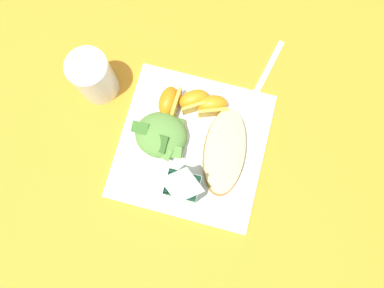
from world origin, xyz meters
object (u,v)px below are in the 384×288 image
(white_plate, at_px, (192,146))
(orange_wedge_front, at_px, (212,105))
(cheesy_pizza_bread, at_px, (224,153))
(drinking_clear_cup, at_px, (94,77))
(orange_wedge_rear, at_px, (169,101))
(milk_carton, at_px, (183,186))
(orange_wedge_middle, at_px, (194,100))
(metal_fork, at_px, (260,85))
(green_salad_pile, at_px, (161,136))

(white_plate, relative_size, orange_wedge_front, 4.07)
(cheesy_pizza_bread, distance_m, drinking_clear_cup, 0.29)
(orange_wedge_rear, xyz_separation_m, drinking_clear_cup, (0.15, -0.00, 0.02))
(milk_carton, xyz_separation_m, drinking_clear_cup, (0.22, -0.16, -0.02))
(cheesy_pizza_bread, relative_size, drinking_clear_cup, 1.69)
(cheesy_pizza_bread, height_order, orange_wedge_rear, orange_wedge_rear)
(cheesy_pizza_bread, bearing_deg, milk_carton, 55.03)
(milk_carton, bearing_deg, cheesy_pizza_bread, -124.97)
(orange_wedge_middle, xyz_separation_m, drinking_clear_cup, (0.20, 0.01, 0.02))
(drinking_clear_cup, bearing_deg, white_plate, 161.14)
(metal_fork, bearing_deg, orange_wedge_rear, 28.79)
(white_plate, height_order, orange_wedge_rear, orange_wedge_rear)
(cheesy_pizza_bread, bearing_deg, metal_fork, -103.45)
(orange_wedge_front, relative_size, metal_fork, 0.37)
(green_salad_pile, xyz_separation_m, orange_wedge_middle, (-0.04, -0.09, -0.00))
(cheesy_pizza_bread, relative_size, orange_wedge_front, 2.58)
(metal_fork, bearing_deg, drinking_clear_cup, 15.28)
(metal_fork, bearing_deg, cheesy_pizza_bread, 76.55)
(drinking_clear_cup, bearing_deg, milk_carton, 144.15)
(orange_wedge_front, bearing_deg, milk_carton, 85.55)
(cheesy_pizza_bread, bearing_deg, orange_wedge_middle, -47.14)
(white_plate, relative_size, orange_wedge_middle, 4.00)
(white_plate, distance_m, metal_fork, 0.19)
(orange_wedge_front, bearing_deg, cheesy_pizza_bread, 117.38)
(milk_carton, distance_m, drinking_clear_cup, 0.27)
(cheesy_pizza_bread, relative_size, orange_wedge_rear, 2.90)
(cheesy_pizza_bread, distance_m, orange_wedge_front, 0.10)
(green_salad_pile, distance_m, orange_wedge_rear, 0.07)
(cheesy_pizza_bread, xyz_separation_m, drinking_clear_cup, (0.28, -0.08, 0.02))
(green_salad_pile, bearing_deg, cheesy_pizza_bread, 179.51)
(milk_carton, relative_size, drinking_clear_cup, 1.04)
(orange_wedge_middle, bearing_deg, green_salad_pile, 63.11)
(white_plate, xyz_separation_m, orange_wedge_middle, (0.02, -0.08, 0.03))
(green_salad_pile, bearing_deg, metal_fork, -135.07)
(white_plate, bearing_deg, green_salad_pile, 2.68)
(milk_carton, xyz_separation_m, orange_wedge_front, (-0.01, -0.17, -0.04))
(orange_wedge_middle, bearing_deg, metal_fork, -147.23)
(green_salad_pile, bearing_deg, orange_wedge_middle, -116.89)
(orange_wedge_front, distance_m, orange_wedge_rear, 0.08)
(orange_wedge_front, height_order, orange_wedge_rear, same)
(orange_wedge_front, xyz_separation_m, orange_wedge_middle, (0.04, -0.00, 0.00))
(cheesy_pizza_bread, distance_m, orange_wedge_rear, 0.15)
(orange_wedge_middle, bearing_deg, cheesy_pizza_bread, 132.86)
(green_salad_pile, xyz_separation_m, metal_fork, (-0.16, -0.16, -0.03))
(cheesy_pizza_bread, distance_m, green_salad_pile, 0.12)
(milk_carton, bearing_deg, white_plate, -86.13)
(white_plate, distance_m, orange_wedge_middle, 0.09)
(green_salad_pile, height_order, orange_wedge_rear, green_salad_pile)
(green_salad_pile, height_order, drinking_clear_cup, drinking_clear_cup)
(milk_carton, height_order, orange_wedge_middle, milk_carton)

